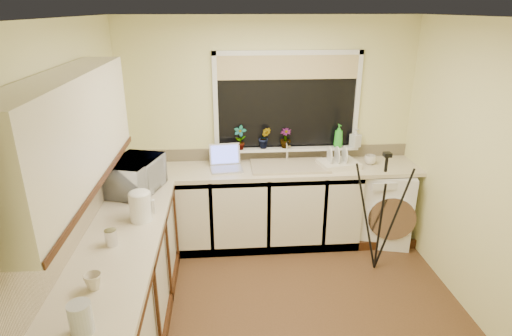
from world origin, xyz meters
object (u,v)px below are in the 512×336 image
Objects in this scene: laptop at (226,162)px; dish_rack at (338,164)px; plant_c at (285,138)px; cup_back at (370,160)px; kettle at (141,207)px; soap_bottle_clear at (356,138)px; plant_a at (240,138)px; soap_bottle_green at (339,136)px; washing_machine at (382,205)px; steel_jar at (111,238)px; tripod at (380,213)px; glass_jug at (81,318)px; microwave at (135,175)px; plant_b at (265,138)px; cup_left at (93,281)px.

dish_rack is (1.21, -0.07, -0.03)m from laptop.
cup_back is at bearing -12.66° from plant_c.
kettle is 2.19m from dish_rack.
plant_a is at bearing 179.68° from soap_bottle_clear.
soap_bottle_green reaches higher than dish_rack.
laptop is 1.67× the size of plant_c.
washing_machine is at bearing -36.53° from soap_bottle_clear.
cup_back is at bearing 31.69° from steel_jar.
cup_back is at bearing 176.57° from washing_machine.
tripod is (1.50, -0.66, -0.34)m from laptop.
plant_c is at bearing 167.34° from cup_back.
plant_a is at bearing 138.55° from tripod.
laptop is at bearing -164.41° from plant_c.
microwave reaches higher than glass_jug.
plant_b is 0.93× the size of soap_bottle_green.
soap_bottle_clear is 3.16m from cup_left.
dish_rack is at bearing -25.28° from plant_c.
cup_back is at bearing -52.11° from soap_bottle_clear.
plant_a is 2.09× the size of cup_back.
kettle is 1.09× the size of soap_bottle_clear.
dish_rack is 2.52m from steel_jar.
washing_machine is at bearing -25.01° from soap_bottle_green.
soap_bottle_clear reaches higher than washing_machine.
plant_b is at bearing -43.44° from microwave.
dish_rack is 3.39× the size of steel_jar.
plant_a is at bearing 37.90° from laptop.
cup_left is (-2.29, -2.18, -0.21)m from soap_bottle_clear.
plant_b is 1.18m from cup_back.
microwave is 2.40m from soap_bottle_clear.
cup_back reaches higher than dish_rack.
plant_c is (1.46, 2.59, 0.17)m from glass_jug.
plant_c is at bearing 44.24° from kettle.
washing_machine is 2.35× the size of laptop.
washing_machine is at bearing -11.43° from dish_rack.
soap_bottle_green is at bearing 151.48° from cup_back.
soap_bottle_green is at bearing 96.36° from tripod.
cup_left is (0.01, -0.51, -0.01)m from steel_jar.
cup_back is (0.32, -0.18, -0.23)m from soap_bottle_green.
steel_jar is 1.10× the size of cup_left.
dish_rack is 0.64m from plant_c.
plant_b is 0.82m from soap_bottle_green.
glass_jug is 0.74× the size of plant_b.
cup_back reaches higher than washing_machine.
kettle is at bearing -123.55° from plant_a.
plant_c reaches higher than cup_back.
tripod is 1.66m from plant_a.
glass_jug is 3.36m from cup_back.
cup_left is at bearing -136.42° from soap_bottle_clear.
tripod is at bearing -75.57° from dish_rack.
tripod is at bearing -97.42° from cup_back.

